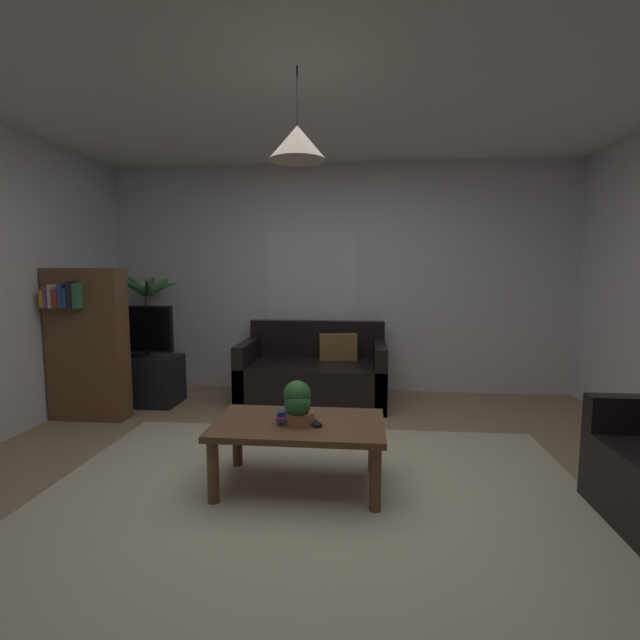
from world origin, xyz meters
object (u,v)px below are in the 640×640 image
Objects in this scene: book_on_table_0 at (291,422)px; bookshelf_corner at (87,343)px; potted_palm_corner at (149,331)px; pendant_lamp at (297,143)px; book_on_table_2 at (289,413)px; remote_on_table_0 at (313,422)px; couch_under_window at (314,376)px; book_on_table_1 at (290,418)px; potted_plant_on_table at (298,403)px; tv at (133,330)px; coffee_table at (299,432)px; tv_stand at (136,380)px.

bookshelf_corner reaches higher than book_on_table_0.
potted_palm_corner is 3.34m from pendant_lamp.
book_on_table_2 is 0.10× the size of bookshelf_corner.
pendant_lamp reaches higher than potted_palm_corner.
book_on_table_0 is 0.69× the size of remote_on_table_0.
couch_under_window is 9.34× the size of remote_on_table_0.
book_on_table_0 is at bearing -11.13° from book_on_table_1.
tv is at bearing 139.35° from potted_plant_on_table.
coffee_table is 0.10m from book_on_table_0.
book_on_table_1 is 0.17× the size of tv_stand.
tv is 0.58× the size of potted_palm_corner.
pendant_lamp reaches higher than bookshelf_corner.
tv reaches higher than book_on_table_2.
remote_on_table_0 is at bearing 3.23° from book_on_table_0.
book_on_table_1 is at bearing 168.87° from book_on_table_0.
bookshelf_corner is (-2.07, 1.16, 0.23)m from book_on_table_2.
tv is at bearing -171.57° from couch_under_window.
pendant_lamp is (-0.00, 0.00, 1.77)m from coffee_table.
book_on_table_2 is 0.17m from remote_on_table_0.
tv_stand is 1.68× the size of pendant_lamp.
potted_palm_corner reaches higher than coffee_table.
book_on_table_2 is at bearing -29.23° from bookshelf_corner.
bookshelf_corner is 2.79m from pendant_lamp.
potted_plant_on_table is at bearing -87.40° from coffee_table.
book_on_table_0 is 0.14m from remote_on_table_0.
tv_stand is at bearing 138.49° from book_on_table_2.
potted_plant_on_table is 0.20× the size of bookshelf_corner.
tv_stand is at bearing 138.99° from potted_plant_on_table.
book_on_table_2 is at bearing 128.37° from book_on_table_1.
remote_on_table_0 is 0.58× the size of potted_plant_on_table.
couch_under_window is 1.93m from book_on_table_2.
book_on_table_2 is 0.17× the size of tv.
coffee_table is 2.56m from tv.
pendant_lamp is at bearing 92.60° from potted_plant_on_table.
coffee_table is 0.12m from book_on_table_1.
couch_under_window is 1.89m from coffee_table.
book_on_table_2 is at bearing -88.54° from couch_under_window.
couch_under_window is 1.94m from book_on_table_1.
tv is at bearing 138.79° from book_on_table_1.
book_on_table_1 is 1.12× the size of book_on_table_2.
tv_stand is 0.52m from tv.
tv_stand is 0.72m from bookshelf_corner.
coffee_table is at bearing -39.72° from tv.
couch_under_window is 2.65m from pendant_lamp.
tv is at bearing 138.86° from book_on_table_2.
remote_on_table_0 is 0.11× the size of bookshelf_corner.
couch_under_window is 2.20m from bookshelf_corner.
bookshelf_corner is at bearing -93.81° from potted_palm_corner.
book_on_table_1 is 3.01m from potted_palm_corner.
book_on_table_2 reaches higher than book_on_table_0.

